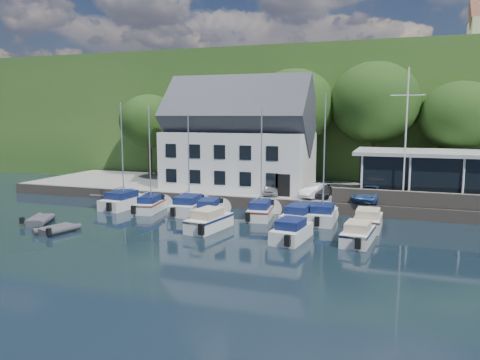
{
  "coord_description": "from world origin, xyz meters",
  "views": [
    {
      "loc": [
        8.36,
        -27.35,
        8.18
      ],
      "look_at": [
        -4.3,
        9.0,
        2.81
      ],
      "focal_mm": 35.0,
      "sensor_mm": 36.0,
      "label": 1
    }
  ],
  "objects_px": {
    "club_pavilion": "(434,175)",
    "boat_r2_3": "(292,229)",
    "flagpole": "(406,137)",
    "boat_r2_2": "(209,219)",
    "boat_r1_0": "(122,156)",
    "harbor_building": "(239,144)",
    "dinghy_1": "(57,228)",
    "boat_r1_7": "(368,218)",
    "boat_r1_1": "(150,162)",
    "boat_r1_4": "(261,164)",
    "car_silver": "(271,189)",
    "car_blue": "(371,193)",
    "boat_r1_3": "(210,207)",
    "car_white": "(315,190)",
    "car_dgrey": "(322,191)",
    "boat_r1_2": "(189,158)",
    "boat_r1_5": "(300,213)",
    "boat_r2_4": "(358,232)",
    "boat_r1_6": "(324,165)",
    "dinghy_0": "(40,219)"
  },
  "relations": [
    {
      "from": "club_pavilion",
      "to": "boat_r2_3",
      "type": "height_order",
      "value": "club_pavilion"
    },
    {
      "from": "flagpole",
      "to": "boat_r2_2",
      "type": "bearing_deg",
      "value": -143.68
    },
    {
      "from": "club_pavilion",
      "to": "boat_r1_0",
      "type": "bearing_deg",
      "value": -162.33
    },
    {
      "from": "harbor_building",
      "to": "boat_r2_3",
      "type": "height_order",
      "value": "harbor_building"
    },
    {
      "from": "dinghy_1",
      "to": "boat_r1_7",
      "type": "bearing_deg",
      "value": 39.25
    },
    {
      "from": "boat_r1_0",
      "to": "boat_r1_1",
      "type": "height_order",
      "value": "boat_r1_0"
    },
    {
      "from": "boat_r1_0",
      "to": "boat_r1_4",
      "type": "distance_m",
      "value": 12.67
    },
    {
      "from": "harbor_building",
      "to": "boat_r1_1",
      "type": "xyz_separation_m",
      "value": [
        -4.78,
        -9.21,
        -1.09
      ]
    },
    {
      "from": "harbor_building",
      "to": "car_silver",
      "type": "relative_size",
      "value": 4.33
    },
    {
      "from": "car_blue",
      "to": "flagpole",
      "type": "bearing_deg",
      "value": 10.6
    },
    {
      "from": "boat_r2_3",
      "to": "boat_r1_3",
      "type": "bearing_deg",
      "value": 152.93
    },
    {
      "from": "boat_r1_3",
      "to": "boat_r2_2",
      "type": "distance_m",
      "value": 4.86
    },
    {
      "from": "dinghy_1",
      "to": "car_blue",
      "type": "bearing_deg",
      "value": 51.69
    },
    {
      "from": "car_blue",
      "to": "dinghy_1",
      "type": "bearing_deg",
      "value": -128.93
    },
    {
      "from": "car_white",
      "to": "dinghy_1",
      "type": "relative_size",
      "value": 1.33
    },
    {
      "from": "car_dgrey",
      "to": "boat_r1_2",
      "type": "bearing_deg",
      "value": -151.37
    },
    {
      "from": "boat_r1_1",
      "to": "boat_r1_4",
      "type": "xyz_separation_m",
      "value": [
        9.64,
        0.64,
        0.07
      ]
    },
    {
      "from": "harbor_building",
      "to": "boat_r2_2",
      "type": "height_order",
      "value": "harbor_building"
    },
    {
      "from": "boat_r1_0",
      "to": "boat_r1_5",
      "type": "bearing_deg",
      "value": 2.76
    },
    {
      "from": "car_dgrey",
      "to": "boat_r1_3",
      "type": "height_order",
      "value": "car_dgrey"
    },
    {
      "from": "boat_r1_3",
      "to": "harbor_building",
      "type": "bearing_deg",
      "value": 86.09
    },
    {
      "from": "harbor_building",
      "to": "boat_r2_4",
      "type": "xyz_separation_m",
      "value": [
        12.9,
        -13.74,
        -4.64
      ]
    },
    {
      "from": "boat_r1_6",
      "to": "boat_r2_4",
      "type": "bearing_deg",
      "value": -60.02
    },
    {
      "from": "car_blue",
      "to": "boat_r2_4",
      "type": "relative_size",
      "value": 0.77
    },
    {
      "from": "club_pavilion",
      "to": "flagpole",
      "type": "bearing_deg",
      "value": -124.44
    },
    {
      "from": "boat_r1_1",
      "to": "dinghy_1",
      "type": "distance_m",
      "value": 9.91
    },
    {
      "from": "car_blue",
      "to": "boat_r1_6",
      "type": "bearing_deg",
      "value": -107.04
    },
    {
      "from": "car_white",
      "to": "dinghy_0",
      "type": "relative_size",
      "value": 1.25
    },
    {
      "from": "car_white",
      "to": "boat_r1_4",
      "type": "height_order",
      "value": "boat_r1_4"
    },
    {
      "from": "boat_r2_3",
      "to": "dinghy_0",
      "type": "distance_m",
      "value": 19.23
    },
    {
      "from": "boat_r2_2",
      "to": "boat_r2_4",
      "type": "bearing_deg",
      "value": 9.06
    },
    {
      "from": "club_pavilion",
      "to": "flagpole",
      "type": "distance_m",
      "value": 5.5
    },
    {
      "from": "car_silver",
      "to": "boat_r2_2",
      "type": "distance_m",
      "value": 10.38
    },
    {
      "from": "harbor_building",
      "to": "boat_r2_4",
      "type": "relative_size",
      "value": 2.7
    },
    {
      "from": "car_dgrey",
      "to": "boat_r1_5",
      "type": "height_order",
      "value": "car_dgrey"
    },
    {
      "from": "car_silver",
      "to": "boat_r1_6",
      "type": "distance_m",
      "value": 8.14
    },
    {
      "from": "boat_r1_2",
      "to": "boat_r1_6",
      "type": "distance_m",
      "value": 11.2
    },
    {
      "from": "car_dgrey",
      "to": "flagpole",
      "type": "distance_m",
      "value": 8.41
    },
    {
      "from": "club_pavilion",
      "to": "car_dgrey",
      "type": "xyz_separation_m",
      "value": [
        -9.19,
        -2.45,
        -1.5
      ]
    },
    {
      "from": "car_dgrey",
      "to": "boat_r2_2",
      "type": "relative_size",
      "value": 0.63
    },
    {
      "from": "boat_r1_1",
      "to": "boat_r1_4",
      "type": "relative_size",
      "value": 0.98
    },
    {
      "from": "boat_r1_6",
      "to": "dinghy_0",
      "type": "distance_m",
      "value": 21.93
    },
    {
      "from": "harbor_building",
      "to": "boat_r2_4",
      "type": "bearing_deg",
      "value": -46.8
    },
    {
      "from": "flagpole",
      "to": "car_blue",
      "type": "bearing_deg",
      "value": 174.5
    },
    {
      "from": "boat_r2_4",
      "to": "dinghy_1",
      "type": "bearing_deg",
      "value": -162.78
    },
    {
      "from": "boat_r1_4",
      "to": "boat_r1_6",
      "type": "relative_size",
      "value": 0.97
    },
    {
      "from": "car_blue",
      "to": "boat_r2_2",
      "type": "bearing_deg",
      "value": -120.79
    },
    {
      "from": "harbor_building",
      "to": "boat_r1_4",
      "type": "distance_m",
      "value": 9.9
    },
    {
      "from": "car_white",
      "to": "boat_r1_5",
      "type": "height_order",
      "value": "car_white"
    },
    {
      "from": "club_pavilion",
      "to": "car_silver",
      "type": "bearing_deg",
      "value": -167.79
    }
  ]
}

